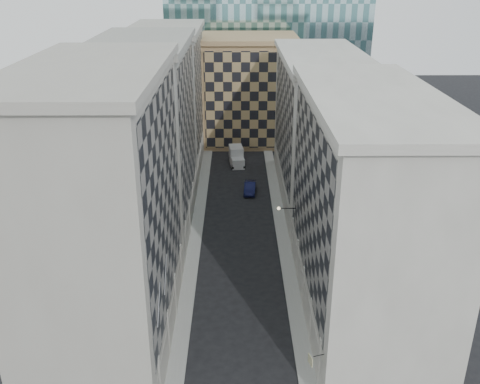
{
  "coord_description": "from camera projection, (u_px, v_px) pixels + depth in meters",
  "views": [
    {
      "loc": [
        -0.37,
        -27.79,
        30.34
      ],
      "look_at": [
        -0.04,
        12.78,
        12.94
      ],
      "focal_mm": 40.0,
      "sensor_mm": 36.0,
      "label": 1
    }
  ],
  "objects": [
    {
      "name": "box_truck",
      "position": [
        237.0,
        157.0,
        87.19
      ],
      "size": [
        2.67,
        5.34,
        2.81
      ],
      "rotation": [
        0.0,
        0.0,
        0.12
      ],
      "color": "silver",
      "rests_on": "ground"
    },
    {
      "name": "shop_sign",
      "position": [
        311.0,
        360.0,
        38.79
      ],
      "size": [
        1.16,
        0.74,
        0.83
      ],
      "rotation": [
        0.0,
        0.0,
        0.29
      ],
      "color": "black",
      "rests_on": "ground"
    },
    {
      "name": "bldg_right_b",
      "position": [
        319.0,
        128.0,
        72.3
      ],
      "size": [
        10.8,
        28.8,
        19.7
      ],
      "color": "#B1ADA2",
      "rests_on": "ground"
    },
    {
      "name": "flagpoles_left",
      "position": [
        162.0,
        289.0,
        39.82
      ],
      "size": [
        0.1,
        6.33,
        2.33
      ],
      "color": "gray",
      "rests_on": "ground"
    },
    {
      "name": "tan_block",
      "position": [
        249.0,
        89.0,
        96.19
      ],
      "size": [
        16.8,
        14.8,
        18.8
      ],
      "color": "#A58557",
      "rests_on": "ground"
    },
    {
      "name": "bldg_left_a",
      "position": [
        105.0,
        214.0,
        42.87
      ],
      "size": [
        10.8,
        22.8,
        23.7
      ],
      "color": "#A09B90",
      "rests_on": "ground"
    },
    {
      "name": "bracket_lamp",
      "position": [
        280.0,
        208.0,
        57.15
      ],
      "size": [
        1.98,
        0.36,
        0.36
      ],
      "color": "black",
      "rests_on": "ground"
    },
    {
      "name": "sidewalk_west",
      "position": [
        196.0,
        233.0,
        65.01
      ],
      "size": [
        1.5,
        100.0,
        0.15
      ],
      "primitive_type": "cube",
      "color": "gray",
      "rests_on": "ground"
    },
    {
      "name": "bldg_right_a",
      "position": [
        363.0,
        209.0,
        47.3
      ],
      "size": [
        10.8,
        26.8,
        20.7
      ],
      "color": "#B1ADA2",
      "rests_on": "ground"
    },
    {
      "name": "bldg_left_c",
      "position": [
        169.0,
        99.0,
        83.7
      ],
      "size": [
        10.8,
        22.8,
        21.7
      ],
      "color": "#A09B90",
      "rests_on": "ground"
    },
    {
      "name": "bldg_left_b",
      "position": [
        147.0,
        138.0,
        63.28
      ],
      "size": [
        10.8,
        22.8,
        22.7
      ],
      "color": "gray",
      "rests_on": "ground"
    },
    {
      "name": "sidewalk_east",
      "position": [
        282.0,
        233.0,
        65.08
      ],
      "size": [
        1.5,
        100.0,
        0.15
      ],
      "primitive_type": "cube",
      "color": "gray",
      "rests_on": "ground"
    },
    {
      "name": "dark_car",
      "position": [
        250.0,
        188.0,
        76.49
      ],
      "size": [
        1.9,
        4.67,
        1.51
      ],
      "primitive_type": "imported",
      "rotation": [
        0.0,
        0.0,
        -0.07
      ],
      "color": "#10143B",
      "rests_on": "ground"
    }
  ]
}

